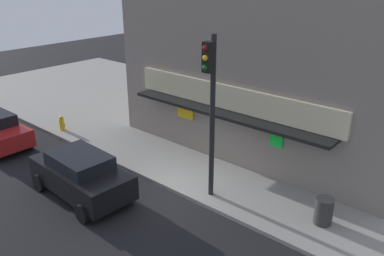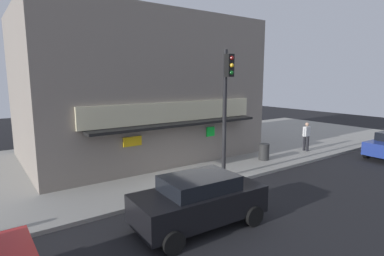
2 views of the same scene
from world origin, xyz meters
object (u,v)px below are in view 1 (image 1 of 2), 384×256
Objects in this scene: traffic_light at (211,99)px; parked_car_black at (81,174)px; fire_hydrant at (62,123)px; trash_can at (324,211)px.

traffic_light is 5.35m from parked_car_black.
parked_car_black is at bearing -25.95° from fire_hydrant.
fire_hydrant is 13.13m from trash_can.
parked_car_black is at bearing -141.85° from traffic_light.
traffic_light is at bearing -0.16° from fire_hydrant.
trash_can is (3.74, 1.03, -3.13)m from traffic_light.
fire_hydrant is at bearing 154.05° from parked_car_black.
traffic_light is at bearing 38.15° from parked_car_black.
trash_can is at bearing 4.39° from fire_hydrant.
parked_car_black is (5.79, -2.82, 0.36)m from fire_hydrant.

